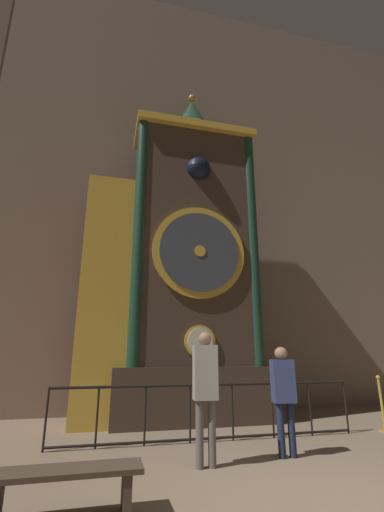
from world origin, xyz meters
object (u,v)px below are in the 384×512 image
visitor_far (283,389)px  stanchion_post (383,413)px  clock_tower (179,265)px  visitor_bench (64,483)px  visitor_near (205,383)px

visitor_far → stanchion_post: bearing=31.3°
clock_tower → visitor_bench: size_ratio=6.16×
clock_tower → visitor_far: (1.06, -3.10, -2.74)m
visitor_bench → stanchion_post: bearing=23.0°
clock_tower → visitor_far: clock_tower is taller
visitor_far → visitor_bench: bearing=-147.7°
stanchion_post → visitor_far: bearing=-157.5°
visitor_near → visitor_bench: bearing=-141.4°
visitor_bench → visitor_near: bearing=33.8°
clock_tower → visitor_near: clock_tower is taller
clock_tower → visitor_near: 4.19m
visitor_near → stanchion_post: visitor_near is taller
visitor_bench → visitor_far: bearing=23.5°
visitor_near → stanchion_post: size_ratio=1.69×
stanchion_post → visitor_near: bearing=-162.1°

